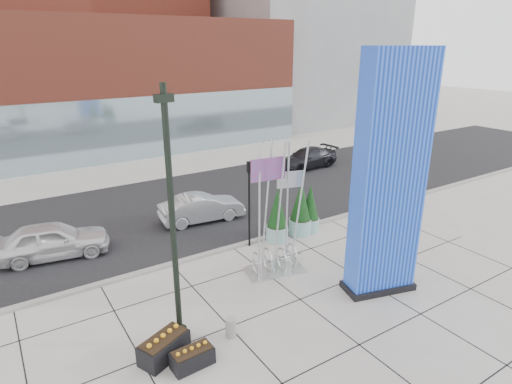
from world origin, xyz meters
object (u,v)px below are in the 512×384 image
overhead_street_sign (262,172)px  car_silver_mid (202,208)px  public_art_sculpture (275,239)px  car_white_west (52,240)px  blue_pylon (389,183)px  lamp_post (174,248)px  concrete_bollard (231,328)px

overhead_street_sign → car_silver_mid: bearing=124.8°
public_art_sculpture → car_white_west: (-7.52, 6.29, -0.66)m
blue_pylon → car_white_west: blue_pylon is taller
public_art_sculpture → car_silver_mid: public_art_sculpture is taller
blue_pylon → car_silver_mid: (-2.79, 9.69, -3.57)m
blue_pylon → lamp_post: size_ratio=1.11×
lamp_post → overhead_street_sign: bearing=36.8°
lamp_post → car_silver_mid: bearing=60.1°
concrete_bollard → car_white_west: size_ratio=0.14×
overhead_street_sign → car_white_west: (-8.56, 3.72, -2.70)m
blue_pylon → overhead_street_sign: 6.06m
lamp_post → public_art_sculpture: (5.09, 2.02, -1.83)m
concrete_bollard → car_silver_mid: size_ratio=0.15×
public_art_sculpture → car_white_west: size_ratio=1.18×
lamp_post → car_white_west: lamp_post is taller
blue_pylon → public_art_sculpture: size_ratio=1.60×
blue_pylon → public_art_sculpture: blue_pylon is taller
lamp_post → concrete_bollard: lamp_post is taller
public_art_sculpture → car_white_west: bearing=151.4°
public_art_sculpture → overhead_street_sign: size_ratio=1.36×
lamp_post → blue_pylon: bearing=-9.0°
car_white_west → car_silver_mid: 7.30m
concrete_bollard → overhead_street_sign: (4.67, 5.24, 3.17)m
blue_pylon → public_art_sculpture: bearing=143.3°
lamp_post → overhead_street_sign: lamp_post is taller
public_art_sculpture → car_silver_mid: 6.50m
concrete_bollard → overhead_street_sign: size_ratio=0.16×
lamp_post → public_art_sculpture: lamp_post is taller
car_silver_mid → concrete_bollard: bearing=165.5°
overhead_street_sign → car_silver_mid: overhead_street_sign is taller
blue_pylon → car_white_west: (-10.09, 9.53, -3.50)m
lamp_post → concrete_bollard: bearing=-23.9°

